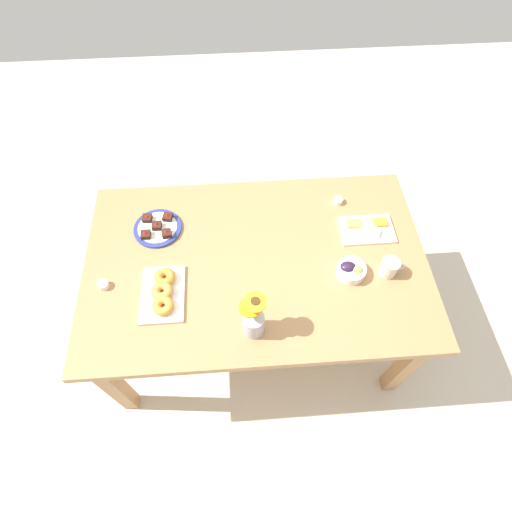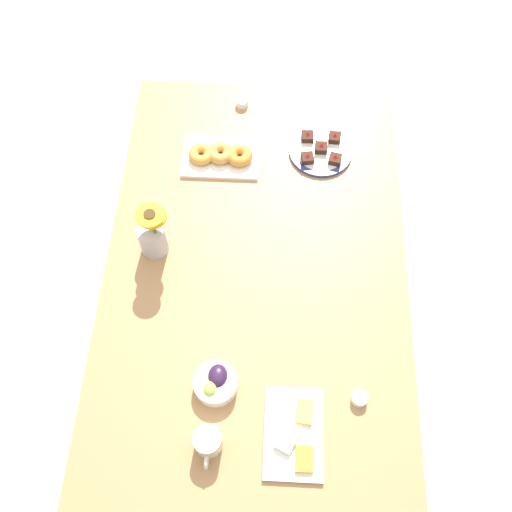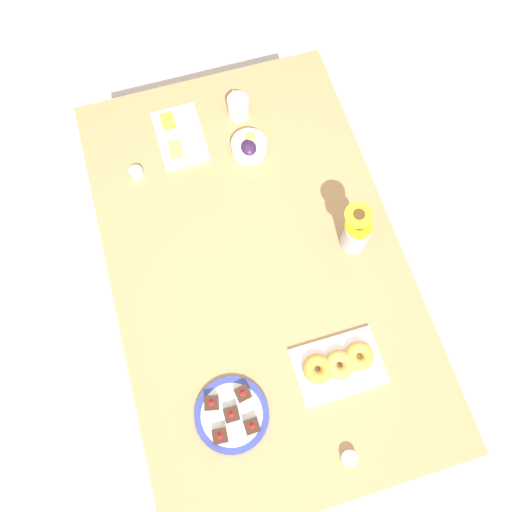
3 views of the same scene
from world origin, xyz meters
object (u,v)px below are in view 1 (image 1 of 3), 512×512
object	(u,v)px
grape_bowl	(351,270)
jam_cup_honey	(338,200)
jam_cup_berry	(103,285)
coffee_mug	(390,267)
cheese_platter	(367,229)
dessert_plate	(158,228)
flower_vase	(254,321)
croissant_platter	(163,292)
dining_table	(256,270)

from	to	relation	value
grape_bowl	jam_cup_honey	size ratio (longest dim) A/B	2.74
grape_bowl	jam_cup_berry	distance (m)	1.11
coffee_mug	cheese_platter	xyz separation A→B (m)	(-0.04, 0.24, -0.03)
dessert_plate	flower_vase	size ratio (longest dim) A/B	1.00
croissant_platter	flower_vase	world-z (taller)	flower_vase
coffee_mug	cheese_platter	world-z (taller)	coffee_mug
jam_cup_berry	coffee_mug	bearing A→B (deg)	-0.78
coffee_mug	dessert_plate	size ratio (longest dim) A/B	0.49
dining_table	grape_bowl	bearing A→B (deg)	-13.14
croissant_platter	jam_cup_berry	distance (m)	0.28
flower_vase	croissant_platter	bearing A→B (deg)	153.71
coffee_mug	flower_vase	world-z (taller)	flower_vase
coffee_mug	flower_vase	distance (m)	0.67
grape_bowl	jam_cup_honey	xyz separation A→B (m)	(0.02, 0.42, -0.01)
jam_cup_honey	dessert_plate	xyz separation A→B (m)	(-0.91, -0.11, -0.00)
croissant_platter	jam_cup_honey	bearing A→B (deg)	28.74
grape_bowl	jam_cup_honey	distance (m)	0.42
croissant_platter	jam_cup_honey	world-z (taller)	croissant_platter
grape_bowl	dessert_plate	world-z (taller)	grape_bowl
dining_table	flower_vase	bearing A→B (deg)	-95.75
dining_table	cheese_platter	world-z (taller)	cheese_platter
cheese_platter	grape_bowl	bearing A→B (deg)	-119.33
dining_table	grape_bowl	size ratio (longest dim) A/B	12.17
dining_table	jam_cup_honey	distance (m)	0.56
cheese_platter	croissant_platter	world-z (taller)	croissant_platter
cheese_platter	jam_cup_berry	size ratio (longest dim) A/B	5.42
dessert_plate	croissant_platter	bearing A→B (deg)	-82.34
cheese_platter	coffee_mug	bearing A→B (deg)	-80.71
croissant_platter	jam_cup_berry	world-z (taller)	croissant_platter
jam_cup_berry	flower_vase	size ratio (longest dim) A/B	0.21
croissant_platter	dining_table	bearing A→B (deg)	19.49
dining_table	flower_vase	size ratio (longest dim) A/B	6.85
dining_table	grape_bowl	distance (m)	0.45
cheese_platter	dining_table	bearing A→B (deg)	-166.12
cheese_platter	flower_vase	distance (m)	0.76
dining_table	jam_cup_berry	size ratio (longest dim) A/B	33.33
coffee_mug	cheese_platter	bearing A→B (deg)	99.29
coffee_mug	flower_vase	xyz separation A→B (m)	(-0.63, -0.23, 0.04)
cheese_platter	jam_cup_honey	world-z (taller)	cheese_platter
coffee_mug	grape_bowl	bearing A→B (deg)	177.84
flower_vase	dessert_plate	bearing A→B (deg)	128.01
cheese_platter	dessert_plate	world-z (taller)	dessert_plate
dining_table	dessert_plate	size ratio (longest dim) A/B	6.87
croissant_platter	jam_cup_honey	xyz separation A→B (m)	(0.86, 0.47, -0.01)
cheese_platter	croissant_platter	xyz separation A→B (m)	(-0.97, -0.29, 0.01)
flower_vase	coffee_mug	bearing A→B (deg)	20.37
coffee_mug	croissant_platter	xyz separation A→B (m)	(-1.01, -0.04, -0.02)
grape_bowl	jam_cup_berry	xyz separation A→B (m)	(-1.11, 0.01, -0.01)
jam_cup_berry	dessert_plate	distance (m)	0.38
cheese_platter	flower_vase	world-z (taller)	flower_vase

